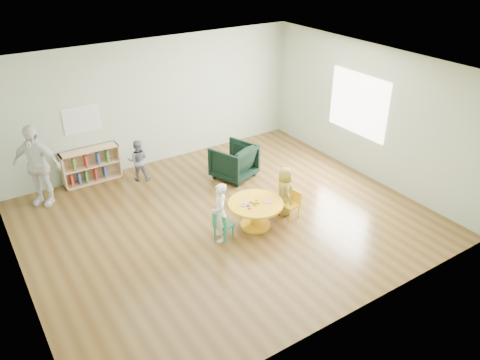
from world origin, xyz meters
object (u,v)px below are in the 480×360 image
Objects in this scene: adult_caretaker at (37,165)px; toddler at (138,160)px; armchair at (234,162)px; child_left at (220,213)px; activity_table at (256,210)px; child_right at (284,191)px; bookshelf at (90,165)px; kid_chair_right at (292,203)px; kid_chair_left at (222,225)px.

toddler is at bearing 38.86° from adult_caretaker.
child_left reaches higher than armchair.
armchair is 2.32m from child_left.
activity_table is 4.25m from adult_caretaker.
child_left is 1.44m from child_right.
activity_table is 3.85m from bookshelf.
activity_table reaches higher than kid_chair_right.
child_right reaches higher than kid_chair_left.
child_right is at bearing 6.52° from activity_table.
child_left is (-1.50, 0.09, 0.26)m from kid_chair_right.
toddler is at bearing 49.99° from child_right.
kid_chair_left is 1.47m from kid_chair_right.
child_right is at bearing 4.66° from adult_caretaker.
child_left is (-0.74, -0.00, 0.20)m from activity_table.
kid_chair_left is 0.44× the size of bookshelf.
bookshelf is (-2.71, 3.42, 0.09)m from kid_chair_right.
child_right is (1.40, 0.09, 0.19)m from kid_chair_left.
kid_chair_left is at bearing 89.94° from child_left.
child_right is 3.27m from toddler.
adult_caretaker is at bearing 22.67° from toddler.
toddler reaches higher than activity_table.
armchair is at bearing 69.24° from activity_table.
activity_table is at bearing 70.15° from kid_chair_left.
kid_chair_left is 3.56m from bookshelf.
bookshelf is (-1.95, 3.32, 0.03)m from activity_table.
child_left is 1.18× the size of toddler.
kid_chair_left is (-0.71, -0.01, -0.06)m from activity_table.
adult_caretaker is (-1.95, 0.12, 0.36)m from toddler.
activity_table is 0.71m from kid_chair_left.
child_right reaches higher than kid_chair_right.
child_right is (0.70, 0.08, 0.14)m from activity_table.
armchair is 0.50× the size of adult_caretaker.
armchair is 3.90m from adult_caretaker.
child_left is at bearing -9.95° from adult_caretaker.
bookshelf is 0.73× the size of adult_caretaker.
kid_chair_right is at bearing 65.87° from kid_chair_left.
adult_caretaker reaches higher than activity_table.
toddler is (-0.36, 2.84, 0.17)m from kid_chair_left.
child_left reaches higher than activity_table.
toddler reaches higher than kid_chair_left.
armchair is at bearing 25.38° from adult_caretaker.
armchair is (0.69, 1.82, 0.03)m from activity_table.
toddler is (-0.33, 2.83, -0.08)m from child_left.
bookshelf is at bearing 61.63° from adult_caretaker.
kid_chair_right is 0.32× the size of adult_caretaker.
adult_caretaker is at bearing 69.67° from child_right.
bookshelf reaches higher than activity_table.
armchair is at bearing 176.18° from toddler.
kid_chair_left reaches higher than kid_chair_right.
bookshelf is at bearing 120.35° from activity_table.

